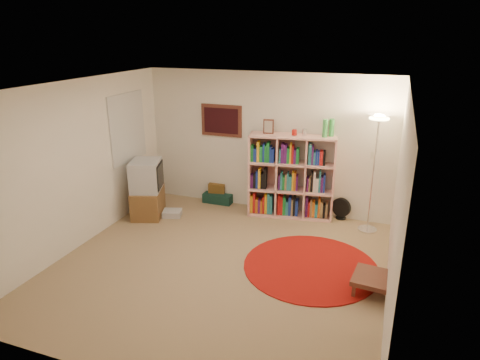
% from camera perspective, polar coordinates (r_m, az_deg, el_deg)
% --- Properties ---
extents(room, '(4.54, 4.54, 2.54)m').
position_cam_1_polar(room, '(5.72, -3.33, -0.03)').
color(room, '#997D5A').
rests_on(room, ground).
extents(bookshelf, '(1.52, 0.65, 1.77)m').
position_cam_1_polar(bookshelf, '(7.55, 6.67, 0.35)').
color(bookshelf, '#FFB5AA').
rests_on(bookshelf, ground).
extents(floor_lamp, '(0.43, 0.43, 1.95)m').
position_cam_1_polar(floor_lamp, '(6.96, 17.85, 5.68)').
color(floor_lamp, white).
rests_on(floor_lamp, ground).
extents(floor_fan, '(0.34, 0.23, 0.39)m').
position_cam_1_polar(floor_fan, '(7.73, 13.34, -3.72)').
color(floor_fan, black).
rests_on(floor_fan, ground).
extents(tv_stand, '(0.69, 0.82, 1.02)m').
position_cam_1_polar(tv_stand, '(7.74, -12.26, -1.24)').
color(tv_stand, brown).
rests_on(tv_stand, ground).
extents(dvd_box, '(0.39, 0.35, 0.11)m').
position_cam_1_polar(dvd_box, '(7.78, -9.03, -4.40)').
color(dvd_box, silver).
rests_on(dvd_box, ground).
extents(suitcase, '(0.56, 0.37, 0.18)m').
position_cam_1_polar(suitcase, '(8.32, -2.80, -2.29)').
color(suitcase, '#12322A').
rests_on(suitcase, ground).
extents(wicker_basket, '(0.35, 0.27, 0.18)m').
position_cam_1_polar(wicker_basket, '(8.31, -3.02, -0.98)').
color(wicker_basket, brown).
rests_on(wicker_basket, suitcase).
extents(duffel_bag, '(0.38, 0.34, 0.22)m').
position_cam_1_polar(duffel_bag, '(8.08, 3.15, -2.82)').
color(duffel_bag, black).
rests_on(duffel_bag, ground).
extents(paper_towel, '(0.17, 0.17, 0.27)m').
position_cam_1_polar(paper_towel, '(8.07, 2.30, -2.65)').
color(paper_towel, silver).
rests_on(paper_towel, ground).
extents(red_rug, '(1.89, 1.89, 0.02)m').
position_cam_1_polar(red_rug, '(6.23, 9.39, -11.29)').
color(red_rug, maroon).
rests_on(red_rug, ground).
extents(side_table, '(0.57, 0.57, 0.24)m').
position_cam_1_polar(side_table, '(5.77, 17.50, -12.49)').
color(side_table, '#4D241B').
rests_on(side_table, ground).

